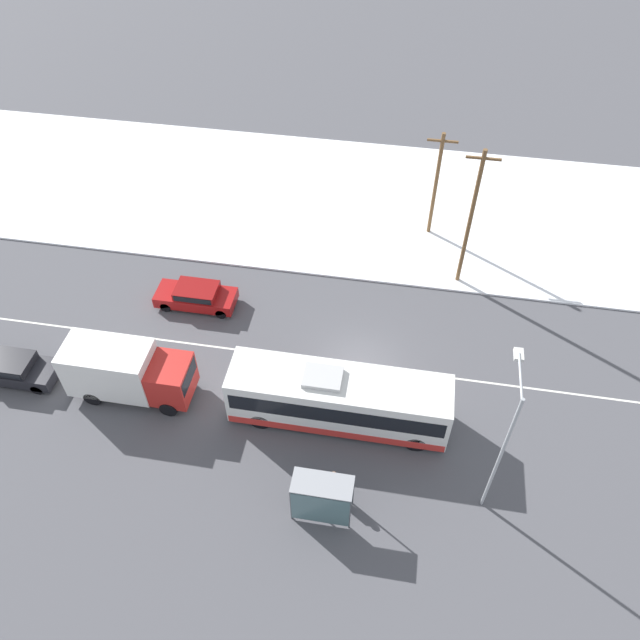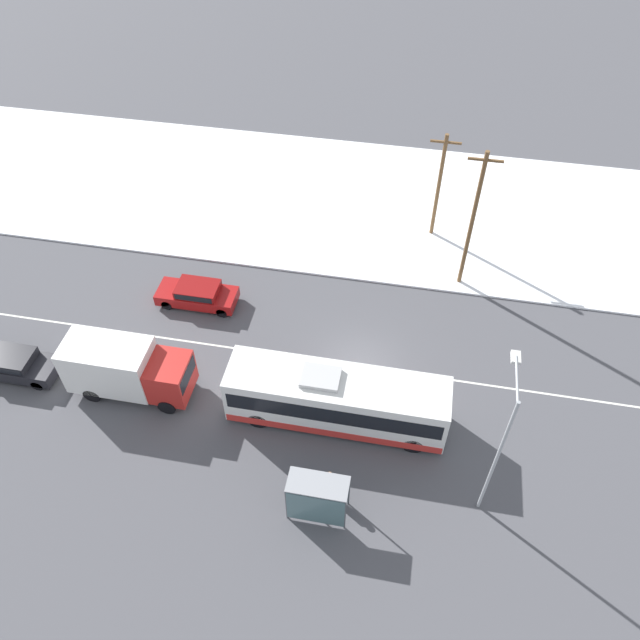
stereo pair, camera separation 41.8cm
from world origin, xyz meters
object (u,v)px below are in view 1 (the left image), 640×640
Objects in this scene: box_truck at (126,371)px; pedestrian_at_stop at (334,481)px; city_bus at (339,399)px; sedan_car at (196,295)px; streetlamp at (505,433)px; bus_shelter at (321,498)px; utility_pole_snowlot at (436,184)px; utility_pole_roadside at (470,219)px; parked_car_near_truck at (13,367)px.

box_truck is 3.49× the size of pedestrian_at_stop.
city_bus reaches higher than pedestrian_at_stop.
pedestrian_at_stop is (10.96, -3.89, -0.62)m from box_truck.
streetlamp is (16.17, -9.38, 4.16)m from sedan_car.
streetlamp reaches higher than bus_shelter.
utility_pole_snowlot is at bearing -145.31° from sedan_car.
utility_pole_roadside is at bearing 70.88° from pedestrian_at_stop.
streetlamp is at bearing -8.97° from box_truck.
bus_shelter is (16.91, -4.96, 0.90)m from parked_car_near_truck.
city_bus is at bearing 0.93° from box_truck.
streetlamp is (6.97, -2.94, 3.35)m from city_bus.
city_bus is 1.46× the size of utility_pole_snowlot.
pedestrian_at_stop is 0.23× the size of streetlamp.
bus_shelter is at bearing -25.51° from box_truck.
streetlamp reaches higher than sedan_car.
streetlamp is at bearing -22.88° from city_bus.
city_bus is 2.36× the size of parked_car_near_truck.
parked_car_near_truck is 1.72× the size of bus_shelter.
parked_car_near_truck is at bearing 167.64° from pedestrian_at_stop.
city_bus is 1.34× the size of streetlamp.
utility_pole_snowlot is at bearing 76.57° from city_bus.
utility_pole_roadside is (5.22, 15.07, 3.58)m from pedestrian_at_stop.
utility_pole_snowlot is (12.86, 8.90, 3.03)m from sedan_car.
parked_car_near_truck is at bearing 173.62° from streetlamp.
box_truck is 19.89m from utility_pole_roadside.
sedan_car is at bearing 149.88° from streetlamp.
utility_pole_snowlot is (-1.95, 4.33, -0.88)m from utility_pole_roadside.
streetlamp is 0.87× the size of utility_pole_roadside.
city_bus reaches higher than bus_shelter.
box_truck is at bearing -132.54° from utility_pole_snowlot.
city_bus is at bearing -117.00° from utility_pole_roadside.
pedestrian_at_stop is at bearing -109.12° from utility_pole_roadside.
streetlamp reaches higher than utility_pole_snowlot.
sedan_car is 0.58× the size of streetlamp.
bus_shelter is (9.24, -11.67, 0.92)m from sedan_car.
sedan_car is 19.15m from streetlamp.
utility_pole_roadside is at bearing 34.64° from box_truck.
parked_car_near_truck is 17.65m from bus_shelter.
sedan_car is at bearing 145.01° from city_bus.
bus_shelter is at bearing -106.44° from pedestrian_at_stop.
city_bus is 2.30× the size of sedan_car.
utility_pole_roadside reaches higher than streetlamp.
city_bus reaches higher than sedan_car.
box_truck is 11.76m from bus_shelter.
pedestrian_at_stop is 0.69× the size of bus_shelter.
sedan_car is 10.20m from parked_car_near_truck.
box_truck is 1.35× the size of sedan_car.
parked_car_near_truck is (-6.30, -0.10, -0.93)m from box_truck.
pedestrian_at_stop reaches higher than sedan_car.
pedestrian_at_stop is 0.25× the size of utility_pole_snowlot.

